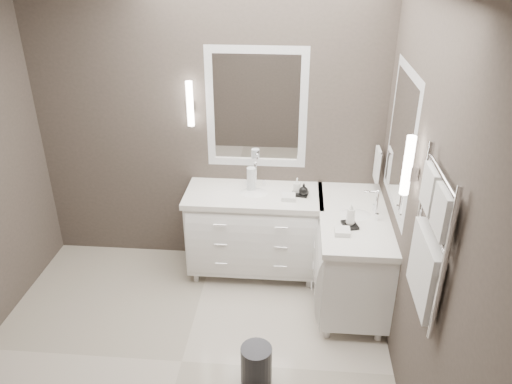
# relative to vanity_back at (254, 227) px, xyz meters

# --- Properties ---
(floor) EXTENTS (3.20, 3.00, 0.01)m
(floor) POSITION_rel_vanity_back_xyz_m (-0.45, -1.23, -0.49)
(floor) COLOR beige
(floor) RESTS_ON ground
(wall_back) EXTENTS (3.20, 0.01, 2.70)m
(wall_back) POSITION_rel_vanity_back_xyz_m (-0.45, 0.28, 0.86)
(wall_back) COLOR #443C36
(wall_back) RESTS_ON floor
(wall_right) EXTENTS (0.01, 3.00, 2.70)m
(wall_right) POSITION_rel_vanity_back_xyz_m (1.15, -1.23, 0.86)
(wall_right) COLOR #443C36
(wall_right) RESTS_ON floor
(vanity_back) EXTENTS (1.24, 0.59, 0.97)m
(vanity_back) POSITION_rel_vanity_back_xyz_m (0.00, 0.00, 0.00)
(vanity_back) COLOR white
(vanity_back) RESTS_ON floor
(vanity_right) EXTENTS (0.59, 1.24, 0.97)m
(vanity_right) POSITION_rel_vanity_back_xyz_m (0.88, -0.33, 0.00)
(vanity_right) COLOR white
(vanity_right) RESTS_ON floor
(mirror_back) EXTENTS (0.90, 0.02, 1.10)m
(mirror_back) POSITION_rel_vanity_back_xyz_m (-0.00, 0.26, 1.06)
(mirror_back) COLOR white
(mirror_back) RESTS_ON wall_back
(mirror_right) EXTENTS (0.02, 0.90, 1.10)m
(mirror_right) POSITION_rel_vanity_back_xyz_m (1.14, -0.43, 1.06)
(mirror_right) COLOR white
(mirror_right) RESTS_ON wall_right
(sconce_back) EXTENTS (0.06, 0.06, 0.40)m
(sconce_back) POSITION_rel_vanity_back_xyz_m (-0.58, 0.20, 1.11)
(sconce_back) COLOR white
(sconce_back) RESTS_ON wall_back
(sconce_right) EXTENTS (0.06, 0.06, 0.40)m
(sconce_right) POSITION_rel_vanity_back_xyz_m (1.08, -1.01, 1.11)
(sconce_right) COLOR white
(sconce_right) RESTS_ON wall_right
(towel_bar_corner) EXTENTS (0.03, 0.22, 0.30)m
(towel_bar_corner) POSITION_rel_vanity_back_xyz_m (1.09, 0.13, 0.63)
(towel_bar_corner) COLOR white
(towel_bar_corner) RESTS_ON wall_right
(towel_ladder) EXTENTS (0.06, 0.58, 0.90)m
(towel_ladder) POSITION_rel_vanity_back_xyz_m (1.10, -1.63, 0.91)
(towel_ladder) COLOR white
(towel_ladder) RESTS_ON wall_right
(waste_bin) EXTENTS (0.25, 0.25, 0.32)m
(waste_bin) POSITION_rel_vanity_back_xyz_m (0.14, -1.37, -0.33)
(waste_bin) COLOR black
(waste_bin) RESTS_ON floor
(amenity_tray_back) EXTENTS (0.16, 0.13, 0.02)m
(amenity_tray_back) POSITION_rel_vanity_back_xyz_m (0.41, -0.01, 0.38)
(amenity_tray_back) COLOR black
(amenity_tray_back) RESTS_ON vanity_back
(amenity_tray_right) EXTENTS (0.14, 0.17, 0.02)m
(amenity_tray_right) POSITION_rel_vanity_back_xyz_m (0.81, -0.52, 0.38)
(amenity_tray_right) COLOR black
(amenity_tray_right) RESTS_ON vanity_right
(water_bottle) EXTENTS (0.09, 0.09, 0.23)m
(water_bottle) POSITION_rel_vanity_back_xyz_m (-0.03, 0.04, 0.48)
(water_bottle) COLOR silver
(water_bottle) RESTS_ON vanity_back
(soap_bottle_a) EXTENTS (0.07, 0.07, 0.13)m
(soap_bottle_a) POSITION_rel_vanity_back_xyz_m (0.38, 0.01, 0.45)
(soap_bottle_a) COLOR white
(soap_bottle_a) RESTS_ON amenity_tray_back
(soap_bottle_b) EXTENTS (0.09, 0.09, 0.10)m
(soap_bottle_b) POSITION_rel_vanity_back_xyz_m (0.44, -0.04, 0.44)
(soap_bottle_b) COLOR black
(soap_bottle_b) RESTS_ON amenity_tray_back
(soap_bottle_c) EXTENTS (0.07, 0.07, 0.18)m
(soap_bottle_c) POSITION_rel_vanity_back_xyz_m (0.81, -0.52, 0.48)
(soap_bottle_c) COLOR white
(soap_bottle_c) RESTS_ON amenity_tray_right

